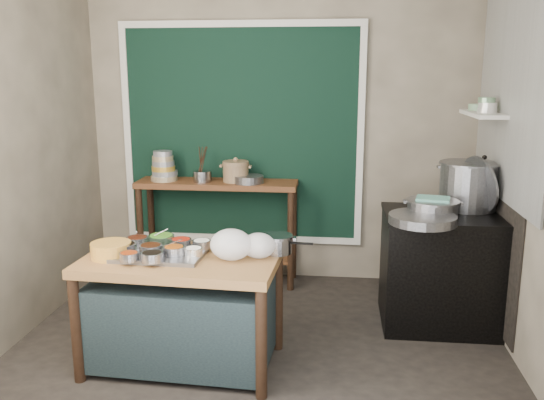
# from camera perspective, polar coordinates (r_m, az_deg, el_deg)

# --- Properties ---
(floor) EXTENTS (3.50, 3.00, 0.02)m
(floor) POSITION_cam_1_polar(r_m,az_deg,el_deg) (4.24, -1.30, -14.41)
(floor) COLOR #2C2721
(floor) RESTS_ON ground
(back_wall) EXTENTS (3.50, 0.02, 2.80)m
(back_wall) POSITION_cam_1_polar(r_m,az_deg,el_deg) (5.31, 0.81, 7.01)
(back_wall) COLOR gray
(back_wall) RESTS_ON floor
(left_wall) EXTENTS (0.02, 3.00, 2.80)m
(left_wall) POSITION_cam_1_polar(r_m,az_deg,el_deg) (4.41, -24.77, 4.71)
(left_wall) COLOR gray
(left_wall) RESTS_ON floor
(right_wall) EXTENTS (0.02, 3.00, 2.80)m
(right_wall) POSITION_cam_1_polar(r_m,az_deg,el_deg) (3.98, 24.64, 3.99)
(right_wall) COLOR gray
(right_wall) RESTS_ON floor
(curtain_panel) EXTENTS (2.10, 0.02, 1.90)m
(curtain_panel) POSITION_cam_1_polar(r_m,az_deg,el_deg) (5.32, -3.01, 6.46)
(curtain_panel) COLOR black
(curtain_panel) RESTS_ON back_wall
(curtain_frame) EXTENTS (2.22, 0.03, 2.02)m
(curtain_frame) POSITION_cam_1_polar(r_m,az_deg,el_deg) (5.31, -3.03, 6.45)
(curtain_frame) COLOR beige
(curtain_frame) RESTS_ON back_wall
(tile_panel) EXTENTS (0.02, 1.70, 1.70)m
(tile_panel) POSITION_cam_1_polar(r_m,az_deg,el_deg) (4.47, 22.68, 10.78)
(tile_panel) COLOR #B2B2AA
(tile_panel) RESTS_ON right_wall
(soot_patch) EXTENTS (0.01, 1.30, 1.30)m
(soot_patch) POSITION_cam_1_polar(r_m,az_deg,el_deg) (4.72, 21.23, -3.21)
(soot_patch) COLOR black
(soot_patch) RESTS_ON right_wall
(wall_shelf) EXTENTS (0.22, 0.70, 0.03)m
(wall_shelf) POSITION_cam_1_polar(r_m,az_deg,el_deg) (4.74, 20.20, 8.00)
(wall_shelf) COLOR beige
(wall_shelf) RESTS_ON right_wall
(prep_table) EXTENTS (1.29, 0.78, 0.75)m
(prep_table) POSITION_cam_1_polar(r_m,az_deg,el_deg) (3.90, -8.84, -10.86)
(prep_table) COLOR brown
(prep_table) RESTS_ON floor
(back_counter) EXTENTS (1.45, 0.40, 0.95)m
(back_counter) POSITION_cam_1_polar(r_m,az_deg,el_deg) (5.34, -5.36, -3.14)
(back_counter) COLOR brown
(back_counter) RESTS_ON floor
(stove_block) EXTENTS (0.90, 0.68, 0.85)m
(stove_block) POSITION_cam_1_polar(r_m,az_deg,el_deg) (4.62, 16.57, -6.77)
(stove_block) COLOR black
(stove_block) RESTS_ON floor
(stove_top) EXTENTS (0.92, 0.69, 0.03)m
(stove_top) POSITION_cam_1_polar(r_m,az_deg,el_deg) (4.50, 16.92, -1.48)
(stove_top) COLOR black
(stove_top) RESTS_ON stove_block
(condiment_tray) EXTENTS (0.58, 0.42, 0.03)m
(condiment_tray) POSITION_cam_1_polar(r_m,az_deg,el_deg) (3.82, -10.99, -5.26)
(condiment_tray) COLOR gray
(condiment_tray) RESTS_ON prep_table
(condiment_bowls) EXTENTS (0.61, 0.49, 0.07)m
(condiment_bowls) POSITION_cam_1_polar(r_m,az_deg,el_deg) (3.82, -11.28, -4.59)
(condiment_bowls) COLOR gray
(condiment_bowls) RESTS_ON condiment_tray
(yellow_basin) EXTENTS (0.29, 0.29, 0.10)m
(yellow_basin) POSITION_cam_1_polar(r_m,az_deg,el_deg) (3.85, -15.65, -4.79)
(yellow_basin) COLOR gold
(yellow_basin) RESTS_ON prep_table
(saucepan) EXTENTS (0.24, 0.24, 0.12)m
(saucepan) POSITION_cam_1_polar(r_m,az_deg,el_deg) (3.80, 0.45, -4.35)
(saucepan) COLOR gray
(saucepan) RESTS_ON prep_table
(plastic_bag_a) EXTENTS (0.32, 0.29, 0.20)m
(plastic_bag_a) POSITION_cam_1_polar(r_m,az_deg,el_deg) (3.65, -4.07, -4.42)
(plastic_bag_a) COLOR white
(plastic_bag_a) RESTS_ON prep_table
(plastic_bag_b) EXTENTS (0.25, 0.22, 0.16)m
(plastic_bag_b) POSITION_cam_1_polar(r_m,az_deg,el_deg) (3.69, -1.34, -4.54)
(plastic_bag_b) COLOR white
(plastic_bag_b) RESTS_ON prep_table
(bowl_stack) EXTENTS (0.24, 0.24, 0.27)m
(bowl_stack) POSITION_cam_1_polar(r_m,az_deg,el_deg) (5.31, -10.68, 3.17)
(bowl_stack) COLOR tan
(bowl_stack) RESTS_ON back_counter
(utensil_cup) EXTENTS (0.17, 0.17, 0.10)m
(utensil_cup) POSITION_cam_1_polar(r_m,az_deg,el_deg) (5.20, -6.90, 2.34)
(utensil_cup) COLOR gray
(utensil_cup) RESTS_ON back_counter
(ceramic_crock) EXTENTS (0.27, 0.27, 0.17)m
(ceramic_crock) POSITION_cam_1_polar(r_m,az_deg,el_deg) (5.17, -3.62, 2.73)
(ceramic_crock) COLOR brown
(ceramic_crock) RESTS_ON back_counter
(wide_bowl) EXTENTS (0.32, 0.32, 0.07)m
(wide_bowl) POSITION_cam_1_polar(r_m,az_deg,el_deg) (5.12, -2.32, 2.07)
(wide_bowl) COLOR gray
(wide_bowl) RESTS_ON back_counter
(stock_pot) EXTENTS (0.61, 0.61, 0.36)m
(stock_pot) POSITION_cam_1_polar(r_m,az_deg,el_deg) (4.68, 18.86, 1.37)
(stock_pot) COLOR gray
(stock_pot) RESTS_ON stove_top
(pot_lid) EXTENTS (0.26, 0.44, 0.43)m
(pot_lid) POSITION_cam_1_polar(r_m,az_deg,el_deg) (4.59, 19.87, 1.50)
(pot_lid) COLOR gray
(pot_lid) RESTS_ON stove_top
(steamer) EXTENTS (0.42, 0.42, 0.13)m
(steamer) POSITION_cam_1_polar(r_m,az_deg,el_deg) (4.36, 15.61, -0.80)
(steamer) COLOR gray
(steamer) RESTS_ON stove_top
(green_cloth) EXTENTS (0.27, 0.22, 0.02)m
(green_cloth) POSITION_cam_1_polar(r_m,az_deg,el_deg) (4.34, 15.66, 0.13)
(green_cloth) COLOR #66AE9F
(green_cloth) RESTS_ON steamer
(shallow_pan) EXTENTS (0.49, 0.49, 0.06)m
(shallow_pan) POSITION_cam_1_polar(r_m,az_deg,el_deg) (4.15, 14.68, -1.85)
(shallow_pan) COLOR gray
(shallow_pan) RESTS_ON stove_top
(shelf_bowl_stack) EXTENTS (0.14, 0.14, 0.11)m
(shelf_bowl_stack) POSITION_cam_1_polar(r_m,az_deg,el_deg) (4.65, 20.51, 8.75)
(shelf_bowl_stack) COLOR silver
(shelf_bowl_stack) RESTS_ON wall_shelf
(shelf_bowl_green) EXTENTS (0.15, 0.15, 0.05)m
(shelf_bowl_green) POSITION_cam_1_polar(r_m,az_deg,el_deg) (4.94, 19.67, 8.66)
(shelf_bowl_green) COLOR gray
(shelf_bowl_green) RESTS_ON wall_shelf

